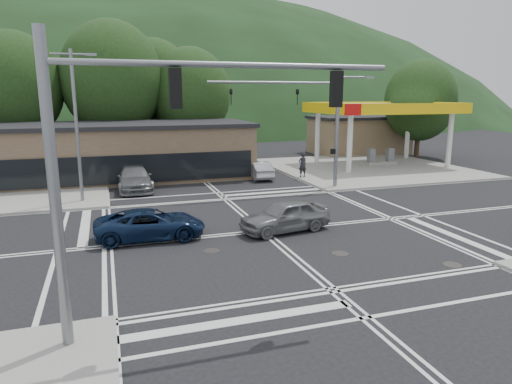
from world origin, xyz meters
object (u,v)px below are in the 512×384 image
object	(u,v)px
car_blue_west	(150,224)
pedestrian	(303,165)
car_grey_center	(285,216)
car_queue_b	(234,163)
car_northbound	(134,178)
car_queue_a	(259,170)

from	to	relation	value
car_blue_west	pedestrian	bearing A→B (deg)	-45.40
car_grey_center	car_queue_b	xyz separation A→B (m)	(2.45, 17.91, -0.10)
pedestrian	car_northbound	bearing A→B (deg)	-8.47
car_blue_west	car_queue_b	world-z (taller)	car_blue_west
car_blue_west	pedestrian	xyz separation A→B (m)	(12.76, 11.74, 0.42)
car_queue_b	car_northbound	bearing A→B (deg)	37.13
car_blue_west	car_grey_center	distance (m)	6.31
car_blue_west	car_queue_b	bearing A→B (deg)	-25.00
car_queue_b	car_queue_a	bearing A→B (deg)	106.95
car_grey_center	car_northbound	xyz separation A→B (m)	(-6.22, 12.36, 0.05)
pedestrian	car_blue_west	bearing A→B (deg)	33.32
car_blue_west	car_queue_a	xyz separation A→B (m)	(9.61, 13.00, -0.01)
car_blue_west	car_queue_a	world-z (taller)	car_blue_west
car_queue_b	pedestrian	size ratio (longest dim) A/B	2.04
car_queue_a	pedestrian	distance (m)	3.41
car_northbound	car_blue_west	bearing A→B (deg)	-90.05
car_grey_center	car_queue_a	world-z (taller)	car_grey_center
car_grey_center	car_queue_b	bearing A→B (deg)	162.41
car_blue_west	car_queue_b	xyz separation A→B (m)	(8.70, 17.11, -0.02)
car_queue_b	car_grey_center	bearing A→B (deg)	86.71
car_queue_b	car_northbound	xyz separation A→B (m)	(-8.66, -5.55, 0.15)
car_northbound	pedestrian	bearing A→B (deg)	0.99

